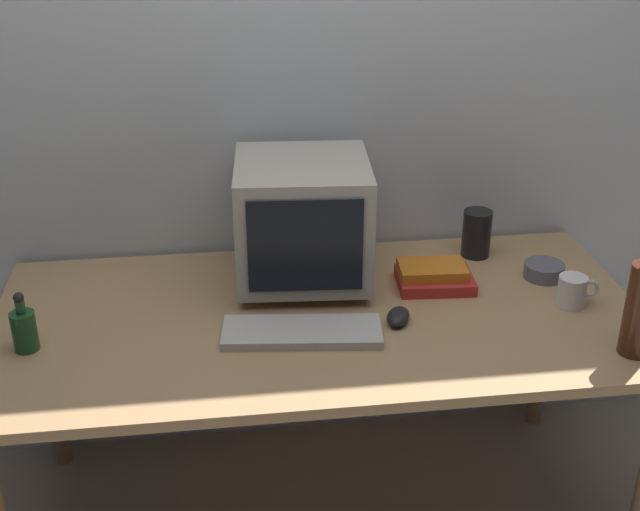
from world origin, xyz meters
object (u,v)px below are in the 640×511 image
Objects in this scene: keyboard at (302,332)px; mug at (573,291)px; crt_monitor at (303,221)px; computer_mouse at (398,317)px; metal_canister at (477,233)px; bottle_short at (24,329)px; cd_spindle at (544,270)px; book_stack at (434,276)px.

mug is at bearing 11.14° from keyboard.
crt_monitor reaches higher than mug.
computer_mouse is 0.67× the size of metal_canister.
bottle_short is (-0.75, -0.29, -0.13)m from crt_monitor.
bottle_short is 1.10× the size of metal_canister.
crt_monitor is 2.75× the size of metal_canister.
mug is 0.80× the size of metal_canister.
crt_monitor is at bearing 173.71° from cd_spindle.
bottle_short is (-0.98, -0.01, 0.04)m from computer_mouse.
keyboard is at bearing -2.45° from bottle_short.
bottle_short reaches higher than metal_canister.
computer_mouse is (0.23, -0.28, -0.17)m from crt_monitor.
computer_mouse reaches higher than keyboard.
metal_canister is at bearing 116.18° from mug.
computer_mouse is 0.51m from metal_canister.
keyboard is at bearing -162.42° from cd_spindle.
bottle_short is at bearing -178.67° from mug.
mug reaches higher than computer_mouse.
computer_mouse is 0.25m from book_stack.
bottle_short reaches higher than book_stack.
bottle_short is 1.48m from mug.
book_stack reaches higher than computer_mouse.
bottle_short is at bearing -176.09° from keyboard.
book_stack is at bearing 35.56° from keyboard.
crt_monitor reaches higher than book_stack.
book_stack is 0.39m from mug.
cd_spindle is (0.76, 0.24, 0.01)m from keyboard.
crt_monitor is 3.44× the size of mug.
metal_canister is (1.31, 0.39, 0.01)m from bottle_short.
metal_canister is (0.60, 0.42, 0.06)m from keyboard.
book_stack is at bearing 10.20° from bottle_short.
keyboard is at bearing -175.21° from mug.
crt_monitor reaches higher than bottle_short.
mug is (0.73, -0.25, -0.15)m from crt_monitor.
crt_monitor is at bearing 21.11° from bottle_short.
keyboard is at bearing -97.10° from crt_monitor.
mug is at bearing -85.56° from cd_spindle.
computer_mouse is 0.98m from bottle_short.
bottle_short is (-0.71, 0.03, 0.05)m from keyboard.
bottle_short is 0.72× the size of book_stack.
keyboard is 0.27m from computer_mouse.
computer_mouse is at bearing 0.34° from bottle_short.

